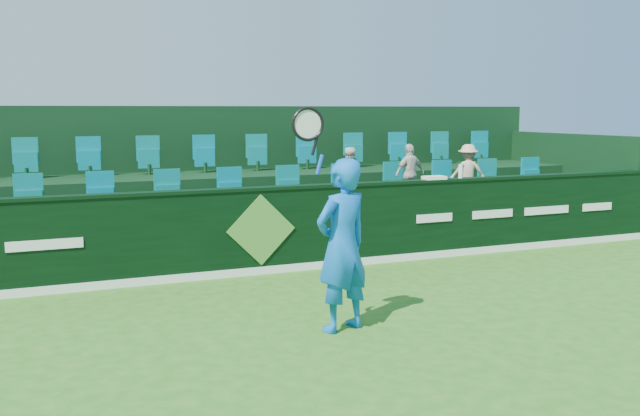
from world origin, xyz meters
name	(u,v)px	position (x,y,z in m)	size (l,w,h in m)	color
ground	(379,353)	(0.00, 0.00, 0.00)	(60.00, 60.00, 0.00)	#256C19
sponsor_hoarding	(259,230)	(0.00, 4.00, 0.67)	(16.00, 0.25, 1.35)	black
stand_tier_front	(239,236)	(0.00, 5.10, 0.40)	(16.00, 2.00, 0.80)	black
stand_tier_back	(210,208)	(0.00, 7.00, 0.65)	(16.00, 1.80, 1.30)	black
stand_rear	(204,176)	(0.00, 7.44, 1.22)	(16.00, 4.10, 2.60)	black
seat_row_front	(232,193)	(0.00, 5.50, 1.10)	(13.50, 0.50, 0.60)	#027285
seat_row_back	(206,158)	(0.00, 7.30, 1.60)	(13.50, 0.50, 0.60)	#027285
tennis_player	(342,244)	(-0.03, 0.87, 1.01)	(1.11, 0.67, 2.61)	blue
spectator_left	(349,177)	(2.06, 5.12, 1.33)	(0.52, 0.40, 1.07)	silver
spectator_middle	(410,173)	(3.32, 5.12, 1.35)	(0.65, 0.27, 1.10)	beige
spectator_right	(468,172)	(4.60, 5.12, 1.33)	(0.69, 0.40, 1.07)	tan
towel	(434,178)	(3.15, 4.00, 1.38)	(0.37, 0.24, 0.06)	white
drinks_bottle	(461,171)	(3.68, 4.00, 1.47)	(0.08, 0.08, 0.24)	white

